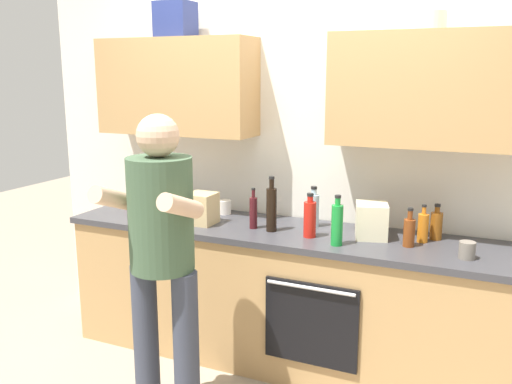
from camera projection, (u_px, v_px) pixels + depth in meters
ground_plane at (278, 358)px, 3.66m from camera, size 12.00×12.00×0.00m
back_wall_unit at (295, 132)px, 3.59m from camera, size 4.00×0.38×2.50m
counter at (279, 295)px, 3.57m from camera, size 2.84×0.67×0.90m
person_standing at (161, 245)px, 2.87m from camera, size 0.49×0.45×1.67m
bottle_syrup at (436, 225)px, 3.24m from camera, size 0.07×0.07×0.22m
bottle_wine at (253, 212)px, 3.47m from camera, size 0.05×0.05×0.26m
bottle_soy at (272, 208)px, 3.40m from camera, size 0.07×0.07×0.35m
bottle_hotsauce at (310, 218)px, 3.28m from camera, size 0.07×0.07×0.27m
bottle_soda at (337, 224)px, 3.12m from camera, size 0.07×0.07×0.29m
bottle_water at (313, 210)px, 3.50m from camera, size 0.07×0.07×0.26m
bottle_juice at (423, 227)px, 3.19m from camera, size 0.06×0.06×0.22m
bottle_vinegar at (409, 231)px, 3.11m from camera, size 0.06×0.06×0.23m
cup_coffee at (225, 207)px, 3.84m from camera, size 0.09×0.09×0.10m
cup_ceramic at (131, 201)px, 4.04m from camera, size 0.09×0.09×0.08m
cup_stoneware at (467, 250)px, 2.91m from camera, size 0.09×0.09×0.09m
mixing_bowl at (156, 208)px, 3.82m from camera, size 0.29×0.29×0.09m
grocery_bag_bread at (202, 208)px, 3.58m from camera, size 0.18×0.18×0.20m
grocery_bag_rice at (371, 221)px, 3.28m from camera, size 0.23×0.25×0.21m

